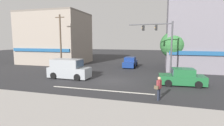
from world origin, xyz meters
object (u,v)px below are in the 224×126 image
at_px(utility_pole_far_right, 181,40).
at_px(van_approaching_near, 69,69).
at_px(street_tree, 173,45).
at_px(sedan_crossing_leftbound, 130,63).
at_px(utility_pole_near_left, 61,41).
at_px(sedan_waiting_far, 182,78).
at_px(pedestrian_foreground_with_bag, 159,87).
at_px(traffic_light_mast, 162,40).

xyz_separation_m(utility_pole_far_right, van_approaching_near, (-12.46, -9.23, -3.26)).
xyz_separation_m(street_tree, sedan_crossing_leftbound, (-6.15, 2.06, -2.86)).
bearing_deg(utility_pole_near_left, sedan_waiting_far, -17.34).
distance_m(van_approaching_near, pedestrian_foreground_with_bag, 10.84).
bearing_deg(traffic_light_mast, sedan_waiting_far, -57.56).
xyz_separation_m(sedan_crossing_leftbound, van_approaching_near, (-5.20, -9.75, 0.29)).
bearing_deg(traffic_light_mast, utility_pole_far_right, 67.53).
height_order(street_tree, utility_pole_far_right, utility_pole_far_right).
height_order(sedan_crossing_leftbound, van_approaching_near, van_approaching_near).
bearing_deg(traffic_light_mast, sedan_crossing_leftbound, 124.98).
distance_m(traffic_light_mast, sedan_crossing_leftbound, 8.89).
bearing_deg(sedan_crossing_leftbound, traffic_light_mast, -55.02).
bearing_deg(sedan_waiting_far, traffic_light_mast, 122.44).
bearing_deg(van_approaching_near, traffic_light_mast, 17.08).
height_order(utility_pole_near_left, traffic_light_mast, utility_pole_near_left).
bearing_deg(sedan_waiting_far, sedan_crossing_leftbound, 124.22).
relative_size(street_tree, van_approaching_near, 1.15).
distance_m(utility_pole_far_right, pedestrian_foreground_with_bag, 14.66).
bearing_deg(sedan_crossing_leftbound, street_tree, -18.52).
relative_size(utility_pole_near_left, pedestrian_foreground_with_bag, 4.64).
relative_size(sedan_crossing_leftbound, pedestrian_foreground_with_bag, 2.46).
bearing_deg(pedestrian_foreground_with_bag, van_approaching_near, 153.82).
bearing_deg(street_tree, utility_pole_near_left, -170.19).
relative_size(utility_pole_near_left, utility_pole_far_right, 0.94).
bearing_deg(van_approaching_near, street_tree, 34.11).
distance_m(sedan_crossing_leftbound, pedestrian_foreground_with_bag, 15.23).
distance_m(utility_pole_near_left, pedestrian_foreground_with_bag, 17.17).
relative_size(utility_pole_near_left, sedan_crossing_leftbound, 1.89).
bearing_deg(pedestrian_foreground_with_bag, sedan_crossing_leftbound, 107.32).
bearing_deg(utility_pole_far_right, van_approaching_near, -143.45).
bearing_deg(sedan_crossing_leftbound, van_approaching_near, -118.07).
distance_m(street_tree, pedestrian_foreground_with_bag, 12.85).
height_order(utility_pole_near_left, utility_pole_far_right, utility_pole_far_right).
relative_size(street_tree, traffic_light_mast, 0.86).
bearing_deg(van_approaching_near, sedan_waiting_far, 0.50).
bearing_deg(utility_pole_far_right, utility_pole_near_left, -165.70).
xyz_separation_m(traffic_light_mast, sedan_crossing_leftbound, (-4.70, 6.71, -3.46)).
bearing_deg(sedan_crossing_leftbound, sedan_waiting_far, -55.78).
xyz_separation_m(utility_pole_near_left, utility_pole_far_right, (16.48, 4.20, 0.24)).
distance_m(utility_pole_far_right, sedan_crossing_leftbound, 8.10).
distance_m(utility_pole_near_left, sedan_waiting_far, 16.86).
height_order(utility_pole_near_left, pedestrian_foreground_with_bag, utility_pole_near_left).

